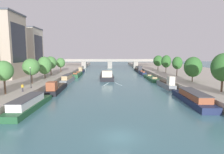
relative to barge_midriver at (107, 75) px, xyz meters
The scene contains 29 objects.
ground_plane 50.22m from the barge_midriver, 88.02° to the right, with size 400.00×400.00×0.00m, color teal.
quay_left 33.05m from the barge_midriver, behind, with size 36.00×170.00×1.75m, color #B7AD9E.
quay_right 36.49m from the barge_midriver, ahead, with size 36.00×170.00×1.75m, color #B7AD9E.
barge_midriver is the anchor object (origin of this frame).
wake_behind_barge 14.32m from the barge_midriver, 82.73° to the right, with size 5.60×5.95×0.03m.
moored_boat_left_near 41.55m from the barge_midriver, 107.90° to the right, with size 3.30×14.25×2.24m.
moored_boat_left_second 27.84m from the barge_midriver, 116.18° to the right, with size 3.03×13.34×2.99m.
moored_boat_left_far 16.56m from the barge_midriver, 139.09° to the right, with size 2.42×12.40×2.67m.
moored_boat_left_lone 13.60m from the barge_midriver, 154.71° to the left, with size 2.95×14.37×2.42m.
moored_boat_left_midway 23.39m from the barge_midriver, 122.18° to the left, with size 2.50×12.72×2.95m.
moored_boat_right_lone 39.74m from the barge_midriver, 65.53° to the right, with size 3.65×15.39×2.34m.
moored_boat_right_far 26.31m from the barge_midriver, 51.20° to the right, with size 2.29×11.20×3.56m.
moored_boat_right_gap_after 16.74m from the barge_midriver, 14.90° to the right, with size 2.94×16.86×2.07m.
moored_boat_right_upstream 19.79m from the barge_midriver, 36.48° to the left, with size 1.90×10.16×2.30m.
moored_boat_right_near 30.48m from the barge_midriver, 57.26° to the left, with size 2.59×14.13×3.23m.
tree_left_midway 40.56m from the barge_midriver, 117.77° to the right, with size 3.39×3.39×6.28m.
tree_left_by_lamp 30.40m from the barge_midriver, 128.62° to the right, with size 4.16×4.16×6.34m.
tree_left_third 23.74m from the barge_midriver, 143.45° to the right, with size 4.23×4.23×6.67m.
tree_left_distant 20.84m from the barge_midriver, 166.46° to the right, with size 4.13×4.13×6.57m.
tree_left_far 19.99m from the barge_midriver, 164.12° to the left, with size 3.55×3.55×5.80m.
tree_right_by_lamp 41.72m from the barge_midriver, 56.01° to the right, with size 4.51×4.51×7.66m.
tree_right_far 31.78m from the barge_midriver, 42.23° to the right, with size 4.62×4.62×6.70m.
tree_right_midway 25.79m from the barge_midriver, 19.84° to the right, with size 3.35×3.35×6.53m.
tree_right_end_of_row 24.26m from the barge_midriver, ahead, with size 3.80×3.80×6.93m.
tree_right_second 28.37m from the barge_midriver, 31.80° to the left, with size 4.48×4.48×6.70m.
lamppost_left_bank 33.91m from the barge_midriver, 119.22° to the right, with size 0.28×0.28×4.62m.
building_left_corner 36.98m from the barge_midriver, 165.74° to the left, with size 12.56×11.23×18.15m.
bridge_far 47.70m from the barge_midriver, 87.91° to the left, with size 56.87×4.40×5.78m.
person_on_quay 37.26m from the barge_midriver, 116.44° to the right, with size 0.36×0.44×1.62m.
Camera 1 is at (-1.28, -19.50, 9.30)m, focal length 29.43 mm.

